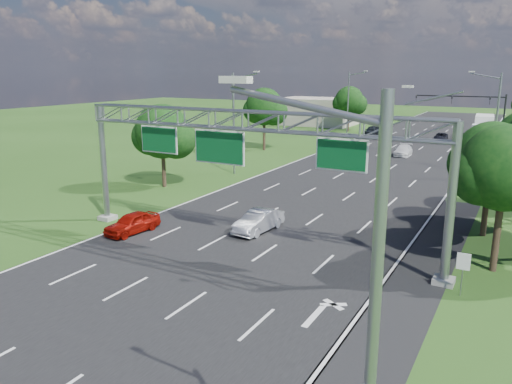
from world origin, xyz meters
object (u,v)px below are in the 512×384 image
Objects in this scene: box_truck at (483,127)px; silver_sedan at (259,221)px; sign_gantry at (247,131)px; regulatory_sign at (463,265)px; red_coupe at (132,223)px; traffic_signal at (477,107)px.

silver_sedan is at bearing -102.34° from box_truck.
silver_sedan is (-0.75, 2.82, -6.19)m from sign_gantry.
silver_sedan is at bearing 163.32° from regulatory_sign.
sign_gantry is 10.05m from red_coupe.
traffic_signal is 7.83m from box_truck.
red_coupe is at bearing -144.41° from silver_sedan.
box_truck reaches higher than regulatory_sign.
sign_gantry reaches higher than box_truck.
sign_gantry is 60.69m from box_truck.
red_coupe is 63.24m from box_truck.
sign_gantry is 6.85m from silver_sedan.
silver_sedan is at bearing -98.95° from traffic_signal.
regulatory_sign is 0.54× the size of red_coupe.
sign_gantry is 1.92× the size of traffic_signal.
regulatory_sign reaches higher than red_coupe.
red_coupe is (-7.77, -1.34, -6.23)m from sign_gantry.
red_coupe is (-19.84, -0.32, -0.84)m from regulatory_sign.
traffic_signal reaches higher than regulatory_sign.
traffic_signal reaches higher than box_truck.
regulatory_sign is 0.49× the size of silver_sedan.
regulatory_sign is 61.16m from box_truck.
traffic_signal is 3.13× the size of red_coupe.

